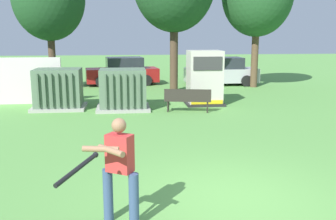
{
  "coord_description": "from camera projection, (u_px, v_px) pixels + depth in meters",
  "views": [
    {
      "loc": [
        -1.96,
        -6.43,
        3.01
      ],
      "look_at": [
        -0.82,
        3.5,
        1.0
      ],
      "focal_mm": 40.85,
      "sensor_mm": 36.0,
      "label": 1
    }
  ],
  "objects": [
    {
      "name": "batter",
      "position": [
        118.0,
        167.0,
        5.93
      ],
      "size": [
        1.08,
        1.49,
        1.74
      ],
      "color": "#384C75",
      "rests_on": "ground"
    },
    {
      "name": "parked_car_leftmost",
      "position": [
        123.0,
        72.0,
        22.65
      ],
      "size": [
        4.38,
        2.3,
        1.62
      ],
      "color": "maroon",
      "rests_on": "ground"
    },
    {
      "name": "generator_enclosure",
      "position": [
        204.0,
        78.0,
        16.25
      ],
      "size": [
        1.6,
        1.4,
        2.3
      ],
      "color": "#262626",
      "rests_on": "ground"
    },
    {
      "name": "transformer_west",
      "position": [
        59.0,
        89.0,
        15.38
      ],
      "size": [
        2.1,
        1.7,
        1.62
      ],
      "color": "#9E9B93",
      "rests_on": "ground"
    },
    {
      "name": "ground_plane",
      "position": [
        234.0,
        199.0,
        7.07
      ],
      "size": [
        96.0,
        96.0,
        0.0
      ],
      "primitive_type": "plane",
      "color": "#5B9947"
    },
    {
      "name": "park_bench",
      "position": [
        188.0,
        99.0,
        14.73
      ],
      "size": [
        1.84,
        0.76,
        0.92
      ],
      "color": "#2D2823",
      "rests_on": "ground"
    },
    {
      "name": "parked_car_left_of_center",
      "position": [
        222.0,
        72.0,
        22.56
      ],
      "size": [
        4.2,
        1.92,
        1.62
      ],
      "color": "#B2B2B7",
      "rests_on": "ground"
    },
    {
      "name": "fence_panel",
      "position": [
        4.0,
        81.0,
        16.31
      ],
      "size": [
        4.8,
        0.12,
        2.0
      ],
      "primitive_type": "cube",
      "color": "beige",
      "rests_on": "ground"
    },
    {
      "name": "transformer_mid_west",
      "position": [
        123.0,
        90.0,
        15.25
      ],
      "size": [
        2.1,
        1.7,
        1.62
      ],
      "color": "#9E9B93",
      "rests_on": "ground"
    }
  ]
}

